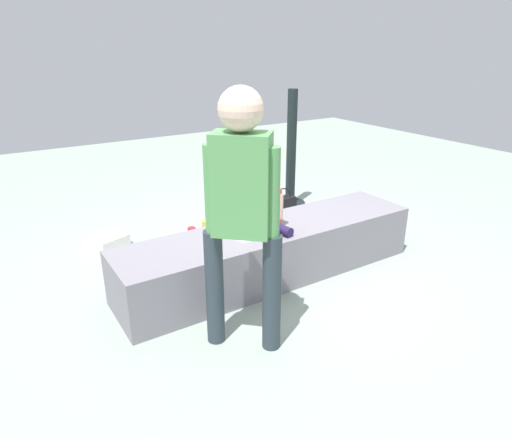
{
  "coord_description": "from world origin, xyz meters",
  "views": [
    {
      "loc": [
        -1.88,
        -2.72,
        1.81
      ],
      "look_at": [
        -0.35,
        -0.32,
        0.68
      ],
      "focal_mm": 31.6,
      "sensor_mm": 36.0,
      "label": 1
    }
  ],
  "objects_px": {
    "cake_plate": "(247,234)",
    "water_bottle_near_gift": "(256,224)",
    "adult_standing": "(242,202)",
    "party_cup_red": "(192,232)",
    "water_bottle_far_side": "(119,268)",
    "child_seated": "(267,204)",
    "cake_box_white": "(108,240)",
    "gift_bag": "(215,234)",
    "handbag_black_leather": "(282,207)"
  },
  "relations": [
    {
      "from": "child_seated",
      "to": "party_cup_red",
      "type": "bearing_deg",
      "value": 98.52
    },
    {
      "from": "child_seated",
      "to": "party_cup_red",
      "type": "height_order",
      "value": "child_seated"
    },
    {
      "from": "child_seated",
      "to": "water_bottle_near_gift",
      "type": "bearing_deg",
      "value": 62.97
    },
    {
      "from": "adult_standing",
      "to": "water_bottle_near_gift",
      "type": "bearing_deg",
      "value": 54.99
    },
    {
      "from": "gift_bag",
      "to": "water_bottle_near_gift",
      "type": "distance_m",
      "value": 0.52
    },
    {
      "from": "water_bottle_near_gift",
      "to": "party_cup_red",
      "type": "bearing_deg",
      "value": 156.68
    },
    {
      "from": "water_bottle_far_side",
      "to": "party_cup_red",
      "type": "bearing_deg",
      "value": 27.55
    },
    {
      "from": "handbag_black_leather",
      "to": "gift_bag",
      "type": "bearing_deg",
      "value": -163.92
    },
    {
      "from": "gift_bag",
      "to": "cake_box_white",
      "type": "relative_size",
      "value": 1.06
    },
    {
      "from": "child_seated",
      "to": "water_bottle_far_side",
      "type": "xyz_separation_m",
      "value": [
        -1.01,
        0.65,
        -0.56
      ]
    },
    {
      "from": "cake_plate",
      "to": "party_cup_red",
      "type": "height_order",
      "value": "cake_plate"
    },
    {
      "from": "handbag_black_leather",
      "to": "party_cup_red",
      "type": "bearing_deg",
      "value": 176.72
    },
    {
      "from": "adult_standing",
      "to": "water_bottle_far_side",
      "type": "height_order",
      "value": "adult_standing"
    },
    {
      "from": "gift_bag",
      "to": "cake_box_white",
      "type": "xyz_separation_m",
      "value": [
        -0.83,
        0.6,
        -0.09
      ]
    },
    {
      "from": "handbag_black_leather",
      "to": "water_bottle_far_side",
      "type": "bearing_deg",
      "value": -168.64
    },
    {
      "from": "water_bottle_near_gift",
      "to": "handbag_black_leather",
      "type": "relative_size",
      "value": 0.65
    },
    {
      "from": "adult_standing",
      "to": "water_bottle_far_side",
      "type": "distance_m",
      "value": 1.6
    },
    {
      "from": "child_seated",
      "to": "adult_standing",
      "type": "bearing_deg",
      "value": -133.71
    },
    {
      "from": "water_bottle_far_side",
      "to": "child_seated",
      "type": "bearing_deg",
      "value": -32.6
    },
    {
      "from": "cake_plate",
      "to": "party_cup_red",
      "type": "bearing_deg",
      "value": 87.98
    },
    {
      "from": "cake_plate",
      "to": "water_bottle_near_gift",
      "type": "bearing_deg",
      "value": 54.09
    },
    {
      "from": "cake_plate",
      "to": "child_seated",
      "type": "bearing_deg",
      "value": 9.3
    },
    {
      "from": "child_seated",
      "to": "cake_plate",
      "type": "distance_m",
      "value": 0.28
    },
    {
      "from": "cake_box_white",
      "to": "gift_bag",
      "type": "bearing_deg",
      "value": -35.89
    },
    {
      "from": "water_bottle_near_gift",
      "to": "gift_bag",
      "type": "bearing_deg",
      "value": -170.3
    },
    {
      "from": "adult_standing",
      "to": "water_bottle_near_gift",
      "type": "relative_size",
      "value": 7.15
    },
    {
      "from": "adult_standing",
      "to": "cake_plate",
      "type": "bearing_deg",
      "value": 56.34
    },
    {
      "from": "adult_standing",
      "to": "party_cup_red",
      "type": "height_order",
      "value": "adult_standing"
    },
    {
      "from": "water_bottle_far_side",
      "to": "cake_box_white",
      "type": "distance_m",
      "value": 0.71
    },
    {
      "from": "party_cup_red",
      "to": "cake_box_white",
      "type": "bearing_deg",
      "value": 160.84
    },
    {
      "from": "cake_plate",
      "to": "adult_standing",
      "type": "bearing_deg",
      "value": -123.66
    },
    {
      "from": "handbag_black_leather",
      "to": "child_seated",
      "type": "bearing_deg",
      "value": -130.87
    },
    {
      "from": "water_bottle_far_side",
      "to": "handbag_black_leather",
      "type": "relative_size",
      "value": 0.57
    },
    {
      "from": "adult_standing",
      "to": "handbag_black_leather",
      "type": "relative_size",
      "value": 4.64
    },
    {
      "from": "water_bottle_near_gift",
      "to": "party_cup_red",
      "type": "xyz_separation_m",
      "value": [
        -0.59,
        0.25,
        -0.05
      ]
    },
    {
      "from": "cake_plate",
      "to": "water_bottle_far_side",
      "type": "height_order",
      "value": "cake_plate"
    },
    {
      "from": "gift_bag",
      "to": "party_cup_red",
      "type": "bearing_deg",
      "value": 103.1
    },
    {
      "from": "party_cup_red",
      "to": "water_bottle_far_side",
      "type": "bearing_deg",
      "value": -152.45
    },
    {
      "from": "cake_box_white",
      "to": "child_seated",
      "type": "bearing_deg",
      "value": -55.82
    },
    {
      "from": "adult_standing",
      "to": "cake_plate",
      "type": "distance_m",
      "value": 0.87
    },
    {
      "from": "gift_bag",
      "to": "water_bottle_far_side",
      "type": "distance_m",
      "value": 0.93
    },
    {
      "from": "water_bottle_near_gift",
      "to": "cake_box_white",
      "type": "relative_size",
      "value": 0.74
    },
    {
      "from": "child_seated",
      "to": "cake_box_white",
      "type": "bearing_deg",
      "value": 124.18
    },
    {
      "from": "handbag_black_leather",
      "to": "adult_standing",
      "type": "bearing_deg",
      "value": -131.97
    },
    {
      "from": "gift_bag",
      "to": "handbag_black_leather",
      "type": "bearing_deg",
      "value": 16.08
    },
    {
      "from": "party_cup_red",
      "to": "water_bottle_near_gift",
      "type": "bearing_deg",
      "value": -23.32
    },
    {
      "from": "cake_box_white",
      "to": "cake_plate",
      "type": "bearing_deg",
      "value": -62.69
    },
    {
      "from": "water_bottle_near_gift",
      "to": "party_cup_red",
      "type": "height_order",
      "value": "water_bottle_near_gift"
    },
    {
      "from": "child_seated",
      "to": "water_bottle_near_gift",
      "type": "xyz_separation_m",
      "value": [
        0.43,
        0.84,
        -0.54
      ]
    },
    {
      "from": "cake_plate",
      "to": "handbag_black_leather",
      "type": "bearing_deg",
      "value": 44.17
    }
  ]
}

